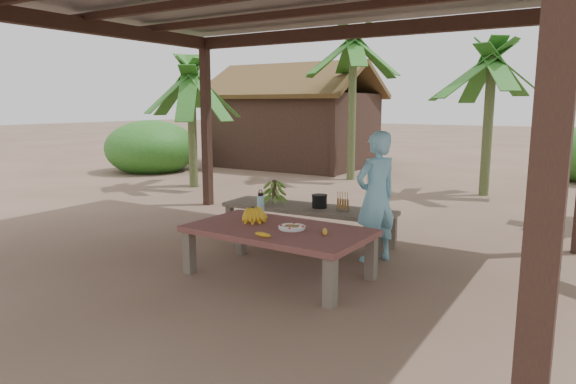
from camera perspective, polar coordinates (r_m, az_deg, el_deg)
The scene contains 16 objects.
ground at distance 5.58m, azimuth -2.16°, elevation -8.17°, with size 80.00×80.00×0.00m, color brown.
work_table at distance 5.13m, azimuth -1.08°, elevation -4.71°, with size 1.83×1.05×0.50m.
bench at distance 6.43m, azimuth 2.22°, elevation -2.12°, with size 2.23×0.72×0.45m.
ripe_banana_bunch at distance 5.38m, azimuth -3.97°, elevation -2.38°, with size 0.29×0.25×0.18m, color yellow, non-canonical shape.
plate at distance 5.05m, azimuth 0.43°, elevation -3.97°, with size 0.27×0.27×0.04m.
loose_banana_front at distance 4.77m, azimuth -2.79°, elevation -4.75°, with size 0.04×0.16×0.04m, color yellow.
loose_banana_side at distance 4.89m, azimuth 4.13°, elevation -4.41°, with size 0.04×0.15×0.04m, color yellow.
water_flask at distance 5.63m, azimuth -3.06°, elevation -1.45°, with size 0.08×0.08×0.30m.
green_banana_stalk at distance 6.62m, azimuth -1.54°, elevation 0.12°, with size 0.28×0.28×0.32m, color #598C2D, non-canonical shape.
cooking_pot at distance 6.34m, azimuth 3.52°, elevation -1.07°, with size 0.19×0.19×0.16m, color black.
skewer_rack at distance 6.16m, azimuth 6.12°, elevation -1.04°, with size 0.18×0.08×0.24m, color #A57F47, non-canonical shape.
woman at distance 5.67m, azimuth 9.74°, elevation -0.54°, with size 0.52×0.34×1.44m, color #6CB0CD.
hut at distance 14.49m, azimuth 0.66°, elevation 7.30°, with size 4.40×3.43×2.85m.
banana_plant_n at distance 10.37m, azimuth 21.66°, elevation 12.33°, with size 1.80×1.80×2.79m.
banana_plant_nw at distance 11.89m, azimuth 7.25°, elevation 15.17°, with size 1.80×1.80×3.35m.
banana_plant_w at distance 10.85m, azimuth -10.73°, elevation 11.25°, with size 1.80×1.80×2.51m.
Camera 1 is at (2.97, -4.41, 1.71)m, focal length 32.00 mm.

